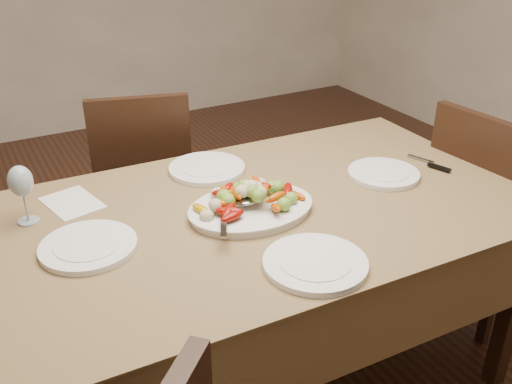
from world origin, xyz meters
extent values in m
plane|color=#361C10|center=(0.00, 0.00, 0.00)|extent=(6.00, 6.00, 0.00)
cube|color=brown|center=(-0.12, -0.06, 0.38)|extent=(1.87, 1.10, 0.76)
ellipsoid|color=white|center=(-0.15, -0.07, 0.77)|extent=(0.41, 0.31, 0.02)
cylinder|color=white|center=(-0.66, -0.03, 0.77)|extent=(0.28, 0.28, 0.02)
cylinder|color=white|center=(0.41, -0.07, 0.77)|extent=(0.26, 0.26, 0.02)
cylinder|color=white|center=(-0.14, 0.29, 0.77)|extent=(0.28, 0.28, 0.02)
cylinder|color=white|center=(-0.14, -0.42, 0.77)|extent=(0.29, 0.29, 0.02)
cube|color=silver|center=(-0.64, 0.28, 0.76)|extent=(0.19, 0.24, 0.00)
camera|label=1|loc=(-0.91, -1.49, 1.66)|focal=40.00mm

